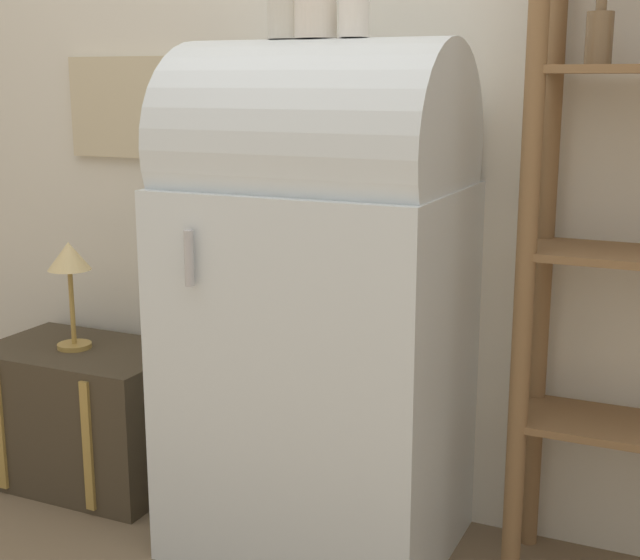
# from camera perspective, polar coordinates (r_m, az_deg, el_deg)

# --- Properties ---
(wall_back) EXTENTS (7.00, 0.09, 2.70)m
(wall_back) POSITION_cam_1_polar(r_m,az_deg,el_deg) (2.66, 2.72, 13.49)
(wall_back) COLOR silver
(wall_back) RESTS_ON ground_plane
(refrigerator) EXTENTS (0.76, 0.62, 1.42)m
(refrigerator) POSITION_cam_1_polar(r_m,az_deg,el_deg) (2.44, -0.14, -1.22)
(refrigerator) COLOR silver
(refrigerator) RESTS_ON ground_plane
(suitcase_trunk) EXTENTS (0.64, 0.42, 0.46)m
(suitcase_trunk) POSITION_cam_1_polar(r_m,az_deg,el_deg) (3.08, -14.73, -8.32)
(suitcase_trunk) COLOR #423828
(suitcase_trunk) RESTS_ON ground_plane
(vase_right) EXTENTS (0.08, 0.08, 0.17)m
(vase_right) POSITION_cam_1_polar(r_m,az_deg,el_deg) (2.33, 2.21, 17.25)
(vase_right) COLOR white
(vase_right) RESTS_ON refrigerator
(desk_lamp) EXTENTS (0.14, 0.14, 0.35)m
(desk_lamp) POSITION_cam_1_polar(r_m,az_deg,el_deg) (2.95, -15.74, 0.84)
(desk_lamp) COLOR #AD8942
(desk_lamp) RESTS_ON suitcase_trunk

